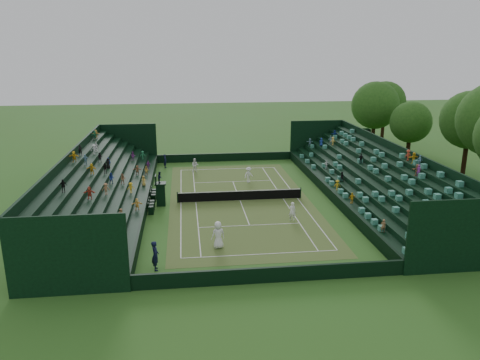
{
  "coord_description": "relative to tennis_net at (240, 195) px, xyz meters",
  "views": [
    {
      "loc": [
        -4.97,
        -41.18,
        13.8
      ],
      "look_at": [
        0.0,
        0.0,
        2.0
      ],
      "focal_mm": 35.0,
      "sensor_mm": 36.0,
      "label": 1
    }
  ],
  "objects": [
    {
      "name": "ground",
      "position": [
        0.0,
        0.0,
        -0.53
      ],
      "size": [
        160.0,
        160.0,
        0.0
      ],
      "primitive_type": "plane",
      "color": "#34601E",
      "rests_on": "ground"
    },
    {
      "name": "court_surface",
      "position": [
        0.0,
        0.0,
        -0.52
      ],
      "size": [
        12.97,
        26.77,
        0.01
      ],
      "primitive_type": "cube",
      "color": "#306923",
      "rests_on": "ground"
    },
    {
      "name": "perimeter_wall_north",
      "position": [
        0.0,
        15.88,
        -0.03
      ],
      "size": [
        17.17,
        0.2,
        1.0
      ],
      "primitive_type": "cube",
      "color": "black",
      "rests_on": "ground"
    },
    {
      "name": "perimeter_wall_south",
      "position": [
        0.0,
        -15.88,
        -0.03
      ],
      "size": [
        17.17,
        0.2,
        1.0
      ],
      "primitive_type": "cube",
      "color": "black",
      "rests_on": "ground"
    },
    {
      "name": "perimeter_wall_east",
      "position": [
        8.48,
        0.0,
        -0.03
      ],
      "size": [
        0.2,
        31.77,
        1.0
      ],
      "primitive_type": "cube",
      "color": "black",
      "rests_on": "ground"
    },
    {
      "name": "perimeter_wall_west",
      "position": [
        -8.48,
        0.0,
        -0.03
      ],
      "size": [
        0.2,
        31.77,
        1.0
      ],
      "primitive_type": "cube",
      "color": "black",
      "rests_on": "ground"
    },
    {
      "name": "north_grandstand",
      "position": [
        12.66,
        0.0,
        1.02
      ],
      "size": [
        6.6,
        32.0,
        4.9
      ],
      "color": "black",
      "rests_on": "ground"
    },
    {
      "name": "south_grandstand",
      "position": [
        -12.66,
        0.0,
        1.02
      ],
      "size": [
        6.6,
        32.0,
        4.9
      ],
      "color": "black",
      "rests_on": "ground"
    },
    {
      "name": "tennis_net",
      "position": [
        0.0,
        0.0,
        0.0
      ],
      "size": [
        11.67,
        0.1,
        1.06
      ],
      "color": "black",
      "rests_on": "ground"
    },
    {
      "name": "scoreboard_tower",
      "position": [
        17.75,
        16.0,
        2.62
      ],
      "size": [
        2.0,
        1.0,
        3.7
      ],
      "color": "black",
      "rests_on": "ground"
    },
    {
      "name": "tree_row",
      "position": [
        23.37,
        7.74,
        5.91
      ],
      "size": [
        11.35,
        35.76,
        10.81
      ],
      "color": "black",
      "rests_on": "ground"
    },
    {
      "name": "umpire_chair",
      "position": [
        -7.27,
        -0.48,
        0.82
      ],
      "size": [
        1.0,
        1.0,
        3.15
      ],
      "color": "black",
      "rests_on": "ground"
    },
    {
      "name": "courtside_chairs",
      "position": [
        -8.04,
        -0.26,
        -0.14
      ],
      "size": [
        0.47,
        5.44,
        1.01
      ],
      "color": "black",
      "rests_on": "ground"
    },
    {
      "name": "player_near_west",
      "position": [
        -2.82,
        -10.45,
        0.47
      ],
      "size": [
        1.11,
        0.87,
        1.99
      ],
      "primitive_type": "imported",
      "rotation": [
        0.0,
        0.0,
        3.41
      ],
      "color": "white",
      "rests_on": "ground"
    },
    {
      "name": "player_near_east",
      "position": [
        3.65,
        -5.67,
        0.27
      ],
      "size": [
        0.61,
        0.43,
        1.6
      ],
      "primitive_type": "imported",
      "rotation": [
        0.0,
        0.0,
        3.06
      ],
      "color": "white",
      "rests_on": "ground"
    },
    {
      "name": "player_far_west",
      "position": [
        -3.86,
        10.89,
        0.28
      ],
      "size": [
        0.89,
        0.76,
        1.6
      ],
      "primitive_type": "imported",
      "rotation": [
        0.0,
        0.0,
        -0.22
      ],
      "color": "white",
      "rests_on": "ground"
    },
    {
      "name": "player_far_east",
      "position": [
        1.64,
        5.97,
        0.31
      ],
      "size": [
        1.25,
        1.09,
        1.67
      ],
      "primitive_type": "imported",
      "rotation": [
        0.0,
        0.0,
        0.54
      ],
      "color": "white",
      "rests_on": "ground"
    },
    {
      "name": "line_judge_north",
      "position": [
        -7.33,
        13.32,
        0.29
      ],
      "size": [
        0.43,
        0.62,
        1.63
      ],
      "primitive_type": "imported",
      "rotation": [
        0.0,
        0.0,
        1.51
      ],
      "color": "black",
      "rests_on": "ground"
    },
    {
      "name": "line_judge_south",
      "position": [
        -7.07,
        -13.34,
        0.46
      ],
      "size": [
        0.56,
        0.77,
        1.97
      ],
      "primitive_type": "imported",
      "rotation": [
        0.0,
        0.0,
        1.7
      ],
      "color": "black",
      "rests_on": "ground"
    }
  ]
}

